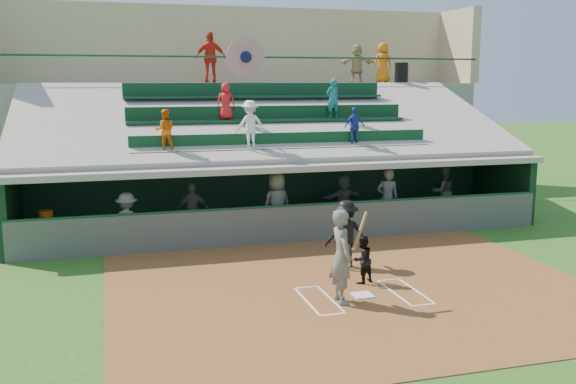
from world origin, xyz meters
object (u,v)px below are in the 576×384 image
object	(u,v)px
batter_at_plate	(342,256)
trash_bin	(401,73)
white_table	(47,235)
catcher	(362,260)
home_plate	(363,295)
water_cooler	(46,217)

from	to	relation	value
batter_at_plate	trash_bin	distance (m)	15.19
white_table	catcher	bearing A→B (deg)	-37.87
home_plate	white_table	size ratio (longest dim) A/B	0.58
batter_at_plate	white_table	bearing A→B (deg)	134.23
catcher	white_table	world-z (taller)	catcher
white_table	trash_bin	xyz separation A→B (m)	(13.81, 6.06, 4.66)
catcher	trash_bin	size ratio (longest dim) A/B	1.33
home_plate	catcher	size ratio (longest dim) A/B	0.38
home_plate	trash_bin	xyz separation A→B (m)	(6.77, 12.42, 4.99)
white_table	trash_bin	size ratio (longest dim) A/B	0.88
batter_at_plate	catcher	bearing A→B (deg)	49.99
home_plate	catcher	bearing A→B (deg)	68.82
water_cooler	trash_bin	bearing A→B (deg)	23.57
home_plate	catcher	xyz separation A→B (m)	(0.34, 0.87, 0.55)
home_plate	catcher	world-z (taller)	catcher
batter_at_plate	trash_bin	world-z (taller)	trash_bin
white_table	water_cooler	xyz separation A→B (m)	(-0.01, 0.03, 0.52)
catcher	home_plate	bearing A→B (deg)	45.75
catcher	white_table	xyz separation A→B (m)	(-7.38, 5.50, -0.22)
home_plate	water_cooler	bearing A→B (deg)	137.78
batter_at_plate	water_cooler	size ratio (longest dim) A/B	5.17
home_plate	water_cooler	xyz separation A→B (m)	(-7.05, 6.40, 0.85)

